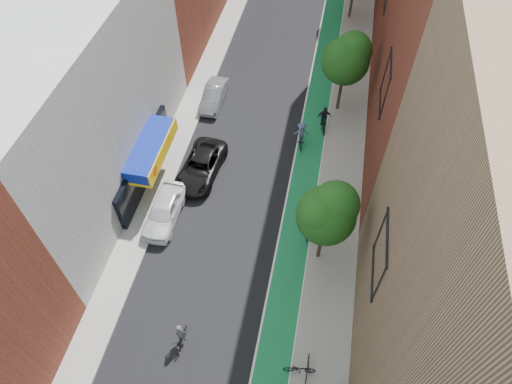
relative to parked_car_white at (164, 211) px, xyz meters
The scene contains 15 objects.
bike_lane 17.31m from the parked_car_white, 60.18° to the left, with size 2.00×68.00×0.01m, color #126538.
sidewalk_left 15.09m from the parked_car_white, 95.33° to the left, with size 2.00×68.00×0.15m, color gray.
sidewalk_right 18.68m from the parked_car_white, 53.51° to the left, with size 3.00×68.00×0.15m, color gray.
building_left_white 8.78m from the parked_car_white, 154.84° to the left, with size 8.00×20.00×12.00m, color silver.
building_right_near_tan 20.59m from the parked_car_white, 28.45° to the right, with size 8.00×20.00×18.00m, color #8C6B4C.
tree_near 10.99m from the parked_car_white, ahead, with size 3.40×3.36×6.42m.
tree_mid 17.07m from the parked_car_white, 51.81° to the left, with size 3.55×3.53×6.74m.
parked_car_white is the anchor object (origin of this frame).
parked_car_black 4.44m from the parked_car_white, 72.97° to the left, with size 2.48×5.37×1.49m, color black.
parked_car_silver 11.92m from the parked_car_white, 88.82° to the left, with size 1.49×4.28×1.41m, color gray.
cyclist_lead 8.56m from the parked_car_white, 65.60° to the right, with size 0.63×1.72×1.94m.
cyclist_lane_near 9.33m from the parked_car_white, ahead, with size 0.92×1.77×2.10m.
cyclist_lane_mid 14.03m from the parked_car_white, 48.47° to the left, with size 1.09×1.98×2.10m.
cyclist_lane_far 11.54m from the parked_car_white, 47.31° to the left, with size 1.21×1.85×2.10m.
parked_bike_near 12.92m from the parked_car_white, 39.29° to the right, with size 0.59×1.69×0.89m, color black.
Camera 1 is at (4.67, -5.03, 24.63)m, focal length 32.00 mm.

